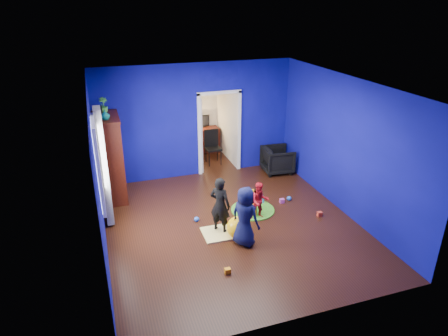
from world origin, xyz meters
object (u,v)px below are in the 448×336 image
object	(u,v)px
study_desk	(204,140)
crt_tv	(111,156)
child_black	(220,205)
hopper_ball	(238,227)
folding_chair	(213,148)
child_navy	(245,217)
tv_armoire	(110,158)
play_mat	(253,210)
armchair	(278,160)
vase	(105,115)
toddler_red	(260,201)
kid_chair	(249,205)

from	to	relation	value
study_desk	crt_tv	bearing A→B (deg)	-141.93
child_black	crt_tv	distance (m)	2.93
hopper_ball	folding_chair	distance (m)	3.81
child_navy	hopper_ball	world-z (taller)	child_navy
child_black	tv_armoire	bearing A→B (deg)	-4.48
play_mat	folding_chair	distance (m)	2.89
child_black	crt_tv	xyz separation A→B (m)	(-1.87, 2.21, 0.43)
study_desk	folding_chair	bearing A→B (deg)	-90.00
crt_tv	play_mat	distance (m)	3.41
play_mat	study_desk	world-z (taller)	study_desk
armchair	vase	world-z (taller)	vase
child_navy	hopper_ball	size ratio (longest dim) A/B	2.71
study_desk	vase	bearing A→B (deg)	-138.69
tv_armoire	study_desk	world-z (taller)	tv_armoire
child_black	play_mat	xyz separation A→B (m)	(0.94, 0.57, -0.57)
hopper_ball	armchair	bearing A→B (deg)	51.57
child_black	play_mat	bearing A→B (deg)	-103.89
child_navy	crt_tv	xyz separation A→B (m)	(-2.18, 2.78, 0.43)
child_navy	toddler_red	size ratio (longest dim) A/B	1.42
toddler_red	crt_tv	distance (m)	3.50
toddler_red	study_desk	world-z (taller)	toddler_red
child_navy	folding_chair	size ratio (longest dim) A/B	1.28
toddler_red	play_mat	bearing A→B (deg)	96.96
play_mat	study_desk	size ratio (longest dim) A/B	1.08
child_navy	folding_chair	xyz separation A→B (m)	(0.60, 4.00, -0.13)
armchair	play_mat	size ratio (longest dim) A/B	0.80
crt_tv	study_desk	size ratio (longest dim) A/B	0.80
toddler_red	crt_tv	bearing A→B (deg)	152.21
play_mat	hopper_ball	bearing A→B (deg)	-127.44
hopper_ball	play_mat	size ratio (longest dim) A/B	0.45
vase	armchair	bearing A→B (deg)	5.53
vase	study_desk	world-z (taller)	vase
folding_chair	child_navy	bearing A→B (deg)	-98.49
folding_chair	study_desk	bearing A→B (deg)	90.00
crt_tv	play_mat	xyz separation A→B (m)	(2.81, -1.64, -1.01)
tv_armoire	study_desk	xyz separation A→B (m)	(2.81, 2.17, -0.60)
vase	crt_tv	xyz separation A→B (m)	(0.04, 0.30, -1.04)
toddler_red	hopper_ball	size ratio (longest dim) A/B	1.91
kid_chair	study_desk	world-z (taller)	study_desk
armchair	play_mat	bearing A→B (deg)	145.87
armchair	kid_chair	size ratio (longest dim) A/B	1.52
toddler_red	kid_chair	world-z (taller)	toddler_red
child_navy	study_desk	xyz separation A→B (m)	(0.60, 4.96, -0.21)
vase	child_black	bearing A→B (deg)	-44.98
child_black	tv_armoire	xyz separation A→B (m)	(-1.91, 2.21, 0.39)
vase	kid_chair	size ratio (longest dim) A/B	0.41
kid_chair	folding_chair	size ratio (longest dim) A/B	0.54
crt_tv	toddler_red	bearing A→B (deg)	-35.43
tv_armoire	study_desk	distance (m)	3.61
armchair	folding_chair	world-z (taller)	folding_chair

